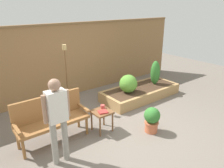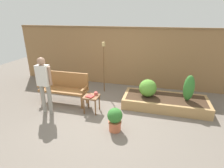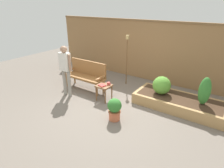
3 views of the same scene
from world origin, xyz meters
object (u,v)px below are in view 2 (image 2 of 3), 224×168
person_by_bench (44,81)px  tiki_torch (104,59)px  cup_on_table (96,93)px  garden_bench (65,85)px  potted_boxwood (115,119)px  book_on_table (90,96)px  shrub_far_corner (189,88)px  side_table (92,99)px  shrub_near_bench (148,88)px

person_by_bench → tiki_torch: bearing=59.6°
cup_on_table → tiki_torch: 1.50m
garden_bench → potted_boxwood: bearing=-29.9°
cup_on_table → person_by_bench: person_by_bench is taller
book_on_table → shrub_far_corner: size_ratio=0.26×
side_table → book_on_table: size_ratio=2.52×
book_on_table → tiki_torch: size_ratio=0.11×
book_on_table → tiki_torch: tiki_torch is taller
book_on_table → tiki_torch: (-0.07, 1.50, 0.68)m
garden_bench → cup_on_table: (1.09, -0.26, -0.03)m
garden_bench → person_by_bench: person_by_bench is taller
side_table → book_on_table: book_on_table is taller
garden_bench → tiki_torch: bearing=49.7°
cup_on_table → potted_boxwood: 1.11m
shrub_near_bench → book_on_table: bearing=-150.1°
book_on_table → person_by_bench: (-1.14, -0.31, 0.44)m
garden_bench → side_table: (1.00, -0.36, -0.15)m
potted_boxwood → shrub_near_bench: 1.62m
book_on_table → shrub_far_corner: shrub_far_corner is taller
potted_boxwood → shrub_near_bench: (0.62, 1.47, 0.24)m
tiki_torch → shrub_near_bench: bearing=-23.2°
potted_boxwood → tiki_torch: size_ratio=0.33×
garden_bench → tiki_torch: 1.55m
garden_bench → potted_boxwood: garden_bench is taller
potted_boxwood → tiki_torch: tiki_torch is taller
side_table → cup_on_table: bearing=48.3°
person_by_bench → potted_boxwood: bearing=-9.2°
garden_bench → cup_on_table: 1.12m
side_table → shrub_far_corner: 2.68m
shrub_far_corner → book_on_table: bearing=-161.8°
potted_boxwood → shrub_near_bench: shrub_near_bench is taller
side_table → person_by_bench: person_by_bench is taller
tiki_torch → shrub_far_corner: bearing=-14.0°
shrub_near_bench → person_by_bench: bearing=-156.1°
potted_boxwood → tiki_torch: bearing=113.3°
shrub_near_bench → side_table: bearing=-151.7°
side_table → potted_boxwood: 1.09m
cup_on_table → book_on_table: bearing=-122.9°
cup_on_table → shrub_far_corner: (2.46, 0.68, 0.15)m
book_on_table → shrub_near_bench: 1.69m
person_by_bench → side_table: bearing=17.9°
shrub_near_bench → shrub_far_corner: bearing=-0.0°
cup_on_table → book_on_table: cup_on_table is taller
book_on_table → potted_boxwood: size_ratio=0.33×
tiki_torch → potted_boxwood: bearing=-66.7°
cup_on_table → potted_boxwood: (0.74, -0.80, -0.20)m
shrub_near_bench → garden_bench: bearing=-170.3°
side_table → cup_on_table: cup_on_table is taller
person_by_bench → shrub_far_corner: bearing=17.3°
potted_boxwood → book_on_table: bearing=143.4°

